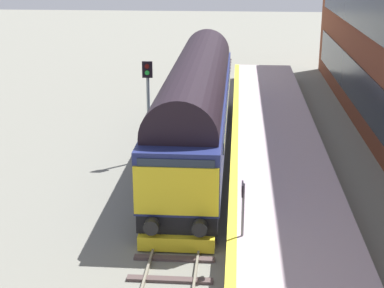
# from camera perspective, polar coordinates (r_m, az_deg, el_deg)

# --- Properties ---
(ground_plane) EXTENTS (140.00, 140.00, 0.00)m
(ground_plane) POSITION_cam_1_polar(r_m,az_deg,el_deg) (22.94, -0.40, -5.07)
(ground_plane) COLOR slate
(ground_plane) RESTS_ON ground
(track_main) EXTENTS (2.50, 60.00, 0.15)m
(track_main) POSITION_cam_1_polar(r_m,az_deg,el_deg) (22.92, -0.40, -4.95)
(track_main) COLOR gray
(track_main) RESTS_ON ground
(station_platform) EXTENTS (4.00, 44.00, 1.01)m
(station_platform) POSITION_cam_1_polar(r_m,az_deg,el_deg) (22.74, 8.69, -4.14)
(station_platform) COLOR #B7A3A9
(station_platform) RESTS_ON ground
(diesel_locomotive) EXTENTS (2.74, 18.81, 4.68)m
(diesel_locomotive) POSITION_cam_1_polar(r_m,az_deg,el_deg) (26.77, 0.48, 4.01)
(diesel_locomotive) COLOR black
(diesel_locomotive) RESTS_ON ground
(signal_post_mid) EXTENTS (0.44, 0.22, 4.49)m
(signal_post_mid) POSITION_cam_1_polar(r_m,az_deg,el_deg) (26.11, -4.24, 4.29)
(signal_post_mid) COLOR gray
(signal_post_mid) RESTS_ON ground
(platform_number_sign) EXTENTS (0.10, 0.44, 1.67)m
(platform_number_sign) POSITION_cam_1_polar(r_m,az_deg,el_deg) (17.36, 4.90, -5.46)
(platform_number_sign) COLOR slate
(platform_number_sign) RESTS_ON station_platform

